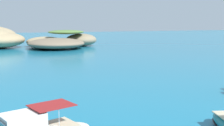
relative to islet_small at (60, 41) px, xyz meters
name	(u,v)px	position (x,y,z in m)	size (l,w,h in m)	color
islet_small	(60,41)	(0.00, 0.00, 0.00)	(22.89, 23.00, 4.66)	#756651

